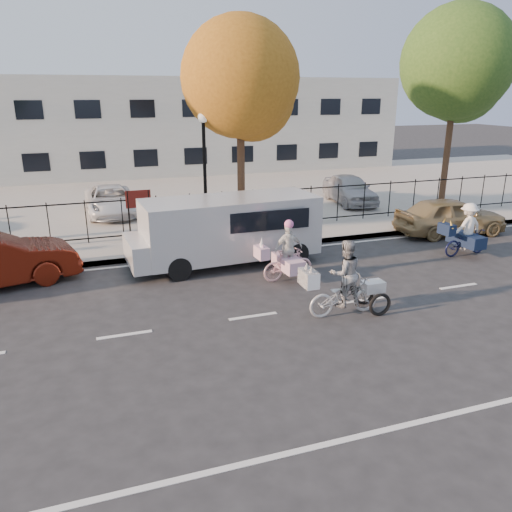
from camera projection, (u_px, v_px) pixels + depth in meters
name	position (u px, v px, depth m)	size (l,w,h in m)	color
ground	(253.00, 316.00, 11.95)	(120.00, 120.00, 0.00)	#333334
road_markings	(253.00, 316.00, 11.95)	(60.00, 9.52, 0.01)	silver
curb	(205.00, 252.00, 16.47)	(60.00, 0.10, 0.15)	#A8A399
sidewalk	(198.00, 244.00, 17.41)	(60.00, 2.20, 0.15)	#A8A399
parking_lot	(160.00, 196.00, 25.41)	(60.00, 15.60, 0.15)	#A8A399
iron_fence	(190.00, 214.00, 18.14)	(58.00, 0.06, 1.50)	black
building	(135.00, 125.00, 33.49)	(34.00, 10.00, 6.00)	silver
lamppost	(204.00, 153.00, 17.24)	(0.36, 0.36, 4.33)	black
street_sign	(139.00, 206.00, 17.05)	(0.85, 0.06, 1.80)	black
zebra_trike	(345.00, 286.00, 11.85)	(2.17, 0.82, 1.87)	silver
unicorn_bike	(287.00, 258.00, 14.08)	(1.76, 1.23, 1.77)	beige
bull_bike	(466.00, 235.00, 16.24)	(1.88, 1.29, 1.74)	#0F1335
white_van	(227.00, 228.00, 15.31)	(5.93, 2.29, 2.07)	silver
gold_sedan	(450.00, 216.00, 18.62)	(1.67, 4.15, 1.41)	#9F8556
lot_car_b	(111.00, 200.00, 21.16)	(1.96, 4.25, 1.18)	white
lot_car_d	(350.00, 189.00, 23.25)	(1.57, 3.91, 1.33)	#AEB0B6
tree_mid	(244.00, 84.00, 17.57)	(4.20, 4.20, 7.70)	#442D1D
tree_east	(459.00, 68.00, 21.10)	(4.74, 4.74, 8.68)	#442D1D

